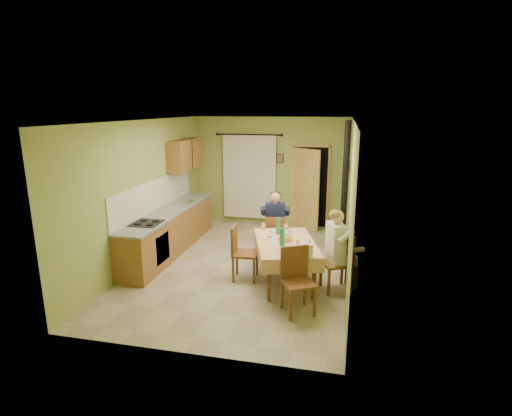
% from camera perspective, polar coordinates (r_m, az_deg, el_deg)
% --- Properties ---
extents(floor, '(4.00, 6.00, 0.01)m').
position_cam_1_polar(floor, '(8.00, -1.92, -8.08)').
color(floor, tan).
rests_on(floor, ground).
extents(room_shell, '(4.04, 6.04, 2.82)m').
position_cam_1_polar(room_shell, '(7.50, -2.04, 4.88)').
color(room_shell, '#9AAB58').
rests_on(room_shell, ground).
extents(kitchen_run, '(0.64, 3.64, 1.56)m').
position_cam_1_polar(kitchen_run, '(8.75, -12.20, -3.09)').
color(kitchen_run, brown).
rests_on(kitchen_run, ground).
extents(upper_cabinets, '(0.35, 1.40, 0.70)m').
position_cam_1_polar(upper_cabinets, '(9.66, -10.08, 7.56)').
color(upper_cabinets, brown).
rests_on(upper_cabinets, room_shell).
extents(curtain, '(1.70, 0.07, 2.22)m').
position_cam_1_polar(curtain, '(10.50, -0.97, 4.51)').
color(curtain, black).
rests_on(curtain, ground).
extents(doorway, '(0.96, 0.54, 2.15)m').
position_cam_1_polar(doorway, '(10.25, 7.50, 2.95)').
color(doorway, black).
rests_on(doorway, ground).
extents(dining_table, '(1.43, 1.87, 0.76)m').
position_cam_1_polar(dining_table, '(7.13, 4.22, -7.71)').
color(dining_table, tan).
rests_on(dining_table, ground).
extents(tableware, '(0.96, 1.51, 0.33)m').
position_cam_1_polar(tableware, '(6.88, 4.54, -4.59)').
color(tableware, white).
rests_on(tableware, dining_table).
extents(chair_far, '(0.44, 0.44, 0.95)m').
position_cam_1_polar(chair_far, '(8.15, 2.70, -5.49)').
color(chair_far, brown).
rests_on(chair_far, ground).
extents(chair_near, '(0.60, 0.60, 1.00)m').
position_cam_1_polar(chair_near, '(6.20, 6.00, -12.16)').
color(chair_near, brown).
rests_on(chair_near, ground).
extents(chair_right, '(0.59, 0.59, 1.01)m').
position_cam_1_polar(chair_right, '(7.00, 11.45, -9.18)').
color(chair_right, brown).
rests_on(chair_right, ground).
extents(chair_left, '(0.47, 0.47, 1.00)m').
position_cam_1_polar(chair_left, '(7.28, -1.67, -7.93)').
color(chair_left, brown).
rests_on(chair_left, ground).
extents(man_far, '(0.62, 0.51, 1.39)m').
position_cam_1_polar(man_far, '(7.98, 2.76, -1.47)').
color(man_far, '#141938').
rests_on(man_far, chair_far).
extents(man_right, '(0.60, 0.65, 1.39)m').
position_cam_1_polar(man_right, '(6.78, 11.57, -4.63)').
color(man_right, beige).
rests_on(man_right, chair_right).
extents(stove_flue, '(0.24, 0.24, 2.80)m').
position_cam_1_polar(stove_flue, '(8.02, 12.37, -0.63)').
color(stove_flue, black).
rests_on(stove_flue, ground).
extents(picture_back, '(0.19, 0.03, 0.23)m').
position_cam_1_polar(picture_back, '(10.34, 3.46, 7.07)').
color(picture_back, black).
rests_on(picture_back, room_shell).
extents(picture_right, '(0.03, 0.31, 0.21)m').
position_cam_1_polar(picture_right, '(8.45, 13.18, 5.78)').
color(picture_right, brown).
rests_on(picture_right, room_shell).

